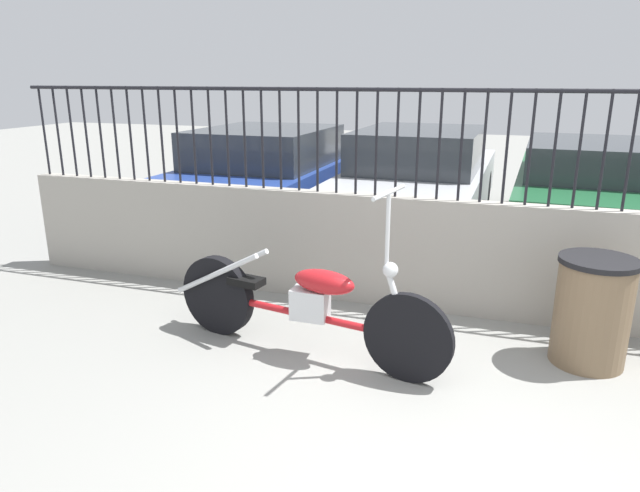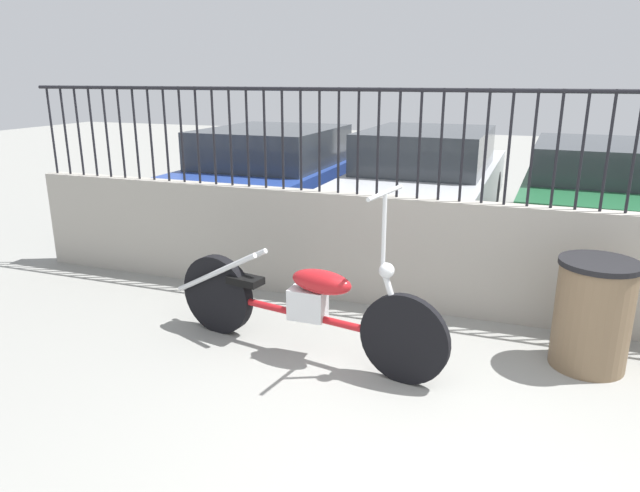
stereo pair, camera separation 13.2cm
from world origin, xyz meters
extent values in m
plane|color=gray|center=(0.00, 0.00, 0.00)|extent=(40.00, 40.00, 0.00)
cube|color=#9E998E|center=(0.00, 2.36, 0.52)|extent=(9.66, 0.18, 1.05)
cylinder|color=black|center=(-4.74, 2.36, 1.52)|extent=(0.02, 0.02, 0.95)
cylinder|color=black|center=(-4.55, 2.36, 1.52)|extent=(0.02, 0.02, 0.95)
cylinder|color=black|center=(-4.37, 2.36, 1.52)|extent=(0.02, 0.02, 0.95)
cylinder|color=black|center=(-4.18, 2.36, 1.52)|extent=(0.02, 0.02, 0.95)
cylinder|color=black|center=(-3.99, 2.36, 1.52)|extent=(0.02, 0.02, 0.95)
cylinder|color=black|center=(-3.81, 2.36, 1.52)|extent=(0.02, 0.02, 0.95)
cylinder|color=black|center=(-3.62, 2.36, 1.52)|extent=(0.02, 0.02, 0.95)
cylinder|color=black|center=(-3.44, 2.36, 1.52)|extent=(0.02, 0.02, 0.95)
cylinder|color=black|center=(-3.25, 2.36, 1.52)|extent=(0.02, 0.02, 0.95)
cylinder|color=black|center=(-3.07, 2.36, 1.52)|extent=(0.02, 0.02, 0.95)
cylinder|color=black|center=(-2.88, 2.36, 1.52)|extent=(0.02, 0.02, 0.95)
cylinder|color=black|center=(-2.69, 2.36, 1.52)|extent=(0.02, 0.02, 0.95)
cylinder|color=black|center=(-2.51, 2.36, 1.52)|extent=(0.02, 0.02, 0.95)
cylinder|color=black|center=(-2.32, 2.36, 1.52)|extent=(0.02, 0.02, 0.95)
cylinder|color=black|center=(-2.14, 2.36, 1.52)|extent=(0.02, 0.02, 0.95)
cylinder|color=black|center=(-1.95, 2.36, 1.52)|extent=(0.02, 0.02, 0.95)
cylinder|color=black|center=(-1.76, 2.36, 1.52)|extent=(0.02, 0.02, 0.95)
cylinder|color=black|center=(-1.58, 2.36, 1.52)|extent=(0.02, 0.02, 0.95)
cylinder|color=black|center=(-1.39, 2.36, 1.52)|extent=(0.02, 0.02, 0.95)
cylinder|color=black|center=(-1.21, 2.36, 1.52)|extent=(0.02, 0.02, 0.95)
cylinder|color=black|center=(-1.02, 2.36, 1.52)|extent=(0.02, 0.02, 0.95)
cylinder|color=black|center=(-0.84, 2.36, 1.52)|extent=(0.02, 0.02, 0.95)
cylinder|color=black|center=(-0.65, 2.36, 1.52)|extent=(0.02, 0.02, 0.95)
cylinder|color=black|center=(-0.46, 2.36, 1.52)|extent=(0.02, 0.02, 0.95)
cylinder|color=black|center=(-0.28, 2.36, 1.52)|extent=(0.02, 0.02, 0.95)
cylinder|color=black|center=(-0.09, 2.36, 1.52)|extent=(0.02, 0.02, 0.95)
cylinder|color=black|center=(0.09, 2.36, 1.52)|extent=(0.02, 0.02, 0.95)
cylinder|color=black|center=(0.28, 2.36, 1.52)|extent=(0.02, 0.02, 0.95)
cylinder|color=black|center=(0.46, 2.36, 1.52)|extent=(0.02, 0.02, 0.95)
cylinder|color=black|center=(0.65, 2.36, 1.52)|extent=(0.02, 0.02, 0.95)
cylinder|color=black|center=(0.84, 2.36, 1.52)|extent=(0.02, 0.02, 0.95)
cylinder|color=black|center=(1.02, 2.36, 1.52)|extent=(0.02, 0.02, 0.95)
cylinder|color=black|center=(0.00, 2.36, 1.98)|extent=(9.66, 0.04, 0.04)
cylinder|color=black|center=(-0.44, 0.98, 0.33)|extent=(0.66, 0.18, 0.66)
cylinder|color=black|center=(-2.10, 1.28, 0.33)|extent=(0.68, 0.22, 0.68)
cylinder|color=#AD191E|center=(-1.27, 1.13, 0.33)|extent=(1.53, 0.33, 0.06)
cube|color=silver|center=(-1.22, 1.12, 0.43)|extent=(0.28, 0.18, 0.24)
ellipsoid|color=#AD191E|center=(-1.10, 1.10, 0.63)|extent=(0.52, 0.29, 0.18)
cube|color=black|center=(-1.80, 1.23, 0.51)|extent=(0.30, 0.21, 0.06)
cylinder|color=silver|center=(-0.53, 0.99, 0.58)|extent=(0.23, 0.08, 0.51)
sphere|color=silver|center=(-0.59, 1.00, 0.81)|extent=(0.11, 0.11, 0.11)
cylinder|color=silver|center=(-0.62, 1.01, 1.09)|extent=(0.03, 0.03, 0.52)
cylinder|color=silver|center=(-0.62, 1.01, 1.35)|extent=(0.12, 0.52, 0.03)
cylinder|color=silver|center=(-2.06, 1.20, 0.55)|extent=(0.83, 0.19, 0.47)
cylinder|color=silver|center=(-2.03, 1.34, 0.55)|extent=(0.83, 0.19, 0.47)
cylinder|color=brown|center=(0.81, 1.69, 0.39)|extent=(0.54, 0.54, 0.79)
cylinder|color=black|center=(0.81, 1.69, 0.81)|extent=(0.56, 0.56, 0.04)
cylinder|color=black|center=(-4.04, 6.35, 0.32)|extent=(0.12, 0.64, 0.64)
cylinder|color=black|center=(-2.28, 6.33, 0.32)|extent=(0.12, 0.64, 0.64)
cylinder|color=black|center=(-4.07, 3.66, 0.32)|extent=(0.12, 0.64, 0.64)
cylinder|color=black|center=(-2.31, 3.64, 0.32)|extent=(0.12, 0.64, 0.64)
cube|color=navy|center=(-3.17, 4.99, 0.57)|extent=(1.92, 4.36, 0.65)
cube|color=#2D3338|center=(-3.18, 4.78, 1.15)|extent=(1.71, 2.10, 0.51)
cylinder|color=black|center=(-1.86, 6.86, 0.32)|extent=(0.12, 0.64, 0.64)
cylinder|color=black|center=(-0.21, 6.83, 0.32)|extent=(0.12, 0.64, 0.64)
cylinder|color=black|center=(-1.92, 4.07, 0.32)|extent=(0.12, 0.64, 0.64)
cylinder|color=black|center=(-0.26, 4.04, 0.32)|extent=(0.12, 0.64, 0.64)
cube|color=#B7BABF|center=(-1.06, 5.45, 0.56)|extent=(1.85, 4.55, 0.64)
cube|color=#2D3338|center=(-1.07, 5.22, 1.14)|extent=(1.63, 2.20, 0.53)
cylinder|color=black|center=(0.38, 6.91, 0.32)|extent=(0.14, 0.64, 0.64)
cylinder|color=black|center=(0.25, 4.18, 0.32)|extent=(0.14, 0.64, 0.64)
cube|color=#1E5933|center=(1.16, 5.50, 0.56)|extent=(2.01, 4.49, 0.64)
cube|color=#2D3338|center=(1.15, 5.28, 1.10)|extent=(1.73, 2.19, 0.43)
camera|label=1|loc=(0.13, -2.68, 2.09)|focal=32.00mm
camera|label=2|loc=(0.25, -2.63, 2.09)|focal=32.00mm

